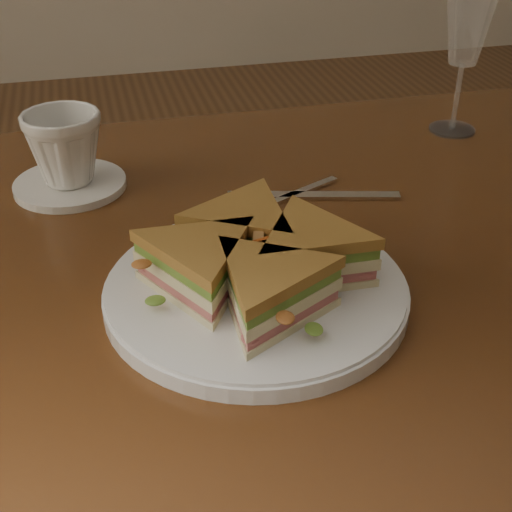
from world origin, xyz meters
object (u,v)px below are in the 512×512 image
at_px(knife, 308,196).
at_px(coffee_cup, 65,148).
at_px(spoon, 253,209).
at_px(wine_glass, 467,29).
at_px(table, 276,311).
at_px(plate, 256,292).
at_px(sandwich_wedges, 256,260).
at_px(saucer, 70,185).

relative_size(knife, coffee_cup, 2.17).
bearing_deg(spoon, wine_glass, 1.35).
bearing_deg(table, spoon, 98.74).
height_order(plate, wine_glass, wine_glass).
distance_m(sandwich_wedges, coffee_cup, 0.34).
relative_size(table, sandwich_wedges, 4.81).
bearing_deg(knife, spoon, -149.61).
distance_m(table, spoon, 0.12).
distance_m(knife, wine_glass, 0.35).
bearing_deg(spoon, table, -106.75).
xyz_separation_m(table, wine_glass, (0.34, 0.25, 0.25)).
height_order(spoon, saucer, same).
distance_m(table, knife, 0.15).
xyz_separation_m(table, knife, (0.06, 0.09, 0.10)).
distance_m(table, coffee_cup, 0.33).
bearing_deg(knife, wine_glass, 43.71).
xyz_separation_m(plate, coffee_cup, (-0.17, 0.29, 0.05)).
relative_size(table, saucer, 8.47).
distance_m(plate, coffee_cup, 0.34).
bearing_deg(table, sandwich_wedges, -115.81).
height_order(spoon, coffee_cup, coffee_cup).
relative_size(plate, wine_glass, 1.42).
bearing_deg(plate, coffee_cup, 120.45).
xyz_separation_m(table, saucer, (-0.22, 0.19, 0.10)).
height_order(spoon, knife, spoon).
distance_m(spoon, knife, 0.08).
bearing_deg(coffee_cup, sandwich_wedges, -57.61).
distance_m(wine_glass, coffee_cup, 0.57).
distance_m(wine_glass, saucer, 0.59).
height_order(knife, coffee_cup, coffee_cup).
height_order(plate, spoon, plate).
height_order(sandwich_wedges, wine_glass, wine_glass).
xyz_separation_m(knife, coffee_cup, (-0.29, 0.10, 0.05)).
bearing_deg(wine_glass, table, -144.11).
relative_size(plate, knife, 1.41).
bearing_deg(coffee_cup, wine_glass, 7.83).
distance_m(saucer, coffee_cup, 0.05).
bearing_deg(wine_glass, plate, -138.13).
height_order(table, spoon, spoon).
bearing_deg(table, coffee_cup, 139.67).
bearing_deg(knife, saucer, 175.40).
bearing_deg(saucer, spoon, -29.50).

